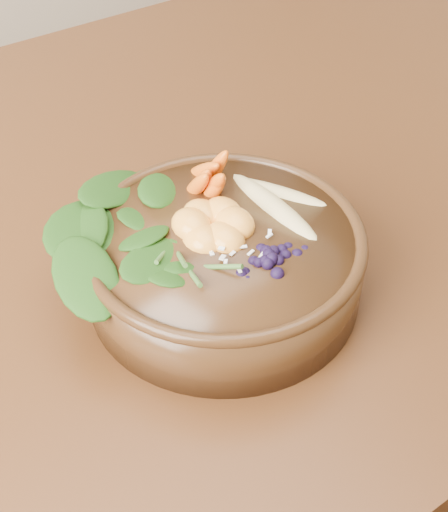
{
  "coord_description": "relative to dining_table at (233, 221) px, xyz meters",
  "views": [
    {
      "loc": [
        -0.42,
        -0.58,
        1.24
      ],
      "look_at": [
        -0.13,
        -0.17,
        0.8
      ],
      "focal_mm": 50.0,
      "sensor_mm": 36.0,
      "label": 1
    }
  ],
  "objects": [
    {
      "name": "mandarin_cluster",
      "position": [
        -0.14,
        -0.16,
        0.18
      ],
      "size": [
        0.09,
        0.09,
        0.03
      ],
      "primitive_type": null,
      "rotation": [
        0.0,
        0.0,
        0.17
      ],
      "color": "#FF9E33",
      "rests_on": "stoneware_bowl"
    },
    {
      "name": "stoneware_bowl",
      "position": [
        -0.13,
        -0.17,
        0.13
      ],
      "size": [
        0.3,
        0.3,
        0.07
      ],
      "primitive_type": "cylinder",
      "rotation": [
        0.0,
        0.0,
        0.17
      ],
      "color": "#402611",
      "rests_on": "dining_table"
    },
    {
      "name": "dining_table",
      "position": [
        0.0,
        0.0,
        0.0
      ],
      "size": [
        1.6,
        0.9,
        0.75
      ],
      "color": "#331C0C",
      "rests_on": "ground"
    },
    {
      "name": "kale_heap",
      "position": [
        -0.18,
        -0.13,
        0.18
      ],
      "size": [
        0.19,
        0.18,
        0.04
      ],
      "primitive_type": null,
      "rotation": [
        0.0,
        0.0,
        0.17
      ],
      "color": "#204F11",
      "rests_on": "stoneware_bowl"
    },
    {
      "name": "banana_halves",
      "position": [
        -0.06,
        -0.16,
        0.18
      ],
      "size": [
        0.09,
        0.15,
        0.03
      ],
      "rotation": [
        0.0,
        0.0,
        0.17
      ],
      "color": "#E0CC84",
      "rests_on": "stoneware_bowl"
    },
    {
      "name": "coconut_flakes",
      "position": [
        -0.13,
        -0.19,
        0.17
      ],
      "size": [
        0.09,
        0.08,
        0.01
      ],
      "primitive_type": null,
      "rotation": [
        0.0,
        0.0,
        0.17
      ],
      "color": "white",
      "rests_on": "stoneware_bowl"
    },
    {
      "name": "blueberry_pile",
      "position": [
        -0.12,
        -0.23,
        0.18
      ],
      "size": [
        0.13,
        0.11,
        0.04
      ],
      "primitive_type": null,
      "rotation": [
        0.0,
        0.0,
        0.17
      ],
      "color": "black",
      "rests_on": "stoneware_bowl"
    },
    {
      "name": "ground",
      "position": [
        0.0,
        0.0,
        -0.66
      ],
      "size": [
        4.0,
        4.0,
        0.0
      ],
      "primitive_type": "plane",
      "color": "#381E0F",
      "rests_on": "ground"
    },
    {
      "name": "carrot_cluster",
      "position": [
        -0.1,
        -0.1,
        0.2
      ],
      "size": [
        0.06,
        0.06,
        0.07
      ],
      "primitive_type": null,
      "rotation": [
        0.0,
        0.0,
        0.17
      ],
      "color": "orange",
      "rests_on": "stoneware_bowl"
    }
  ]
}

